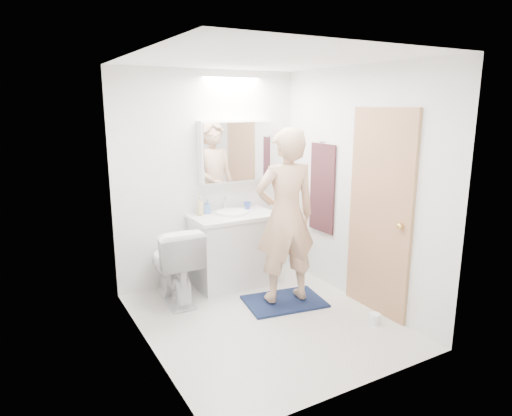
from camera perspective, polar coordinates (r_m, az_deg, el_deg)
floor at (r=4.46m, az=1.06°, el=-14.00°), size 2.50×2.50×0.00m
ceiling at (r=3.98m, az=1.21°, el=18.44°), size 2.50×2.50×0.00m
wall_back at (r=5.15m, az=-5.99°, el=3.76°), size 2.50×0.00×2.50m
wall_front at (r=3.07m, az=13.09°, el=-2.89°), size 2.50×0.00×2.50m
wall_left at (r=3.63m, az=-13.99°, el=-0.50°), size 0.00×2.50×2.50m
wall_right at (r=4.70m, az=12.76°, el=2.61°), size 0.00×2.50×2.50m
vanity_cabinet at (r=5.16m, az=-2.84°, el=-5.44°), size 0.90×0.55×0.78m
countertop at (r=5.04m, az=-2.89°, el=-1.02°), size 0.95×0.58×0.04m
sink_basin at (r=5.06m, az=-3.05°, el=-0.57°), size 0.36×0.36×0.03m
faucet at (r=5.21m, az=-3.99°, el=0.56°), size 0.02×0.02×0.16m
medicine_cabinet at (r=5.17m, az=-2.66°, el=7.21°), size 0.88×0.14×0.70m
mirror_panel at (r=5.10m, az=-2.27°, el=7.13°), size 0.84×0.01×0.66m
toilet at (r=4.78m, az=-10.36°, el=-6.92°), size 0.50×0.83×0.82m
bath_rug at (r=4.80m, az=3.61°, el=-11.76°), size 0.88×0.67×0.02m
person at (r=4.50m, az=3.78°, el=-1.08°), size 0.70×0.52×1.76m
door at (r=4.48m, az=15.43°, el=-0.66°), size 0.04×0.80×2.00m
door_knob at (r=4.26m, az=17.84°, el=-2.21°), size 0.06×0.06×0.06m
towel at (r=5.12m, az=8.40°, el=2.49°), size 0.02×0.42×1.00m
towel_hook at (r=5.04m, az=8.48°, el=8.30°), size 0.07×0.02×0.02m
soap_bottle_a at (r=5.01m, az=-7.14°, el=0.27°), size 0.08×0.08×0.21m
soap_bottle_b at (r=5.08m, az=-6.19°, el=0.17°), size 0.10×0.10×0.16m
toothbrush_cup at (r=5.29m, az=-1.11°, el=0.33°), size 0.11×0.11×0.08m
toilet_paper_roll at (r=4.50m, az=14.82°, el=-13.44°), size 0.11×0.11×0.10m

